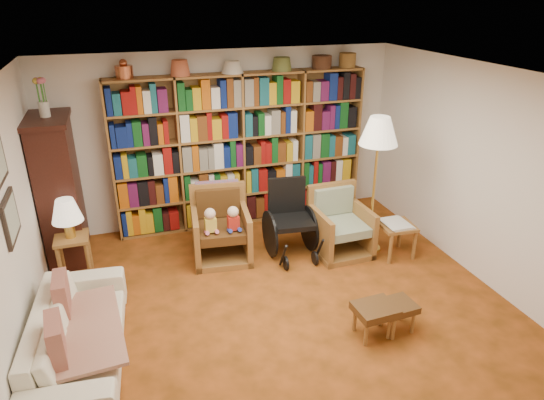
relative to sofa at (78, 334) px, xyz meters
name	(u,v)px	position (x,y,z in m)	size (l,w,h in m)	color
floor	(281,309)	(2.05, 0.14, -0.29)	(5.00, 5.00, 0.00)	#AB4E1A
ceiling	(283,79)	(2.05, 0.14, 2.21)	(5.00, 5.00, 0.00)	white
wall_back	(225,139)	(2.05, 2.64, 0.96)	(5.00, 5.00, 0.00)	white
wall_front	(430,384)	(2.05, -2.36, 0.96)	(5.00, 5.00, 0.00)	white
wall_left	(5,243)	(-0.45, 0.14, 0.96)	(5.00, 5.00, 0.00)	white
wall_right	(488,178)	(4.55, 0.14, 0.96)	(5.00, 5.00, 0.00)	white
bookshelf	(242,146)	(2.25, 2.47, 0.88)	(3.60, 0.30, 2.42)	olive
curio_cabinet	(59,188)	(-0.20, 2.14, 0.67)	(0.50, 0.95, 2.40)	black
framed_pictures	(4,190)	(-0.43, 0.44, 1.34)	(0.03, 0.52, 0.97)	black
sofa	(78,334)	(0.00, 0.00, 0.00)	(0.77, 1.96, 0.57)	#F1E9CC
sofa_throw	(84,332)	(0.05, 0.00, 0.01)	(0.68, 1.26, 0.04)	beige
cushion_left	(63,301)	(-0.13, 0.35, 0.16)	(0.13, 0.40, 0.40)	maroon
cushion_right	(57,347)	(-0.13, -0.35, 0.16)	(0.13, 0.40, 0.40)	maroon
side_table_lamp	(73,247)	(-0.10, 1.55, 0.12)	(0.39, 0.39, 0.55)	olive
table_lamp	(66,212)	(-0.10, 1.55, 0.59)	(0.35, 0.35, 0.48)	gold
armchair_leather	(220,228)	(1.69, 1.56, 0.09)	(0.82, 0.86, 0.93)	olive
armchair_sage	(338,226)	(3.22, 1.20, 0.05)	(0.72, 0.75, 0.87)	olive
wheelchair	(290,221)	(2.58, 1.32, 0.18)	(0.58, 0.81, 1.01)	black
floor_lamp	(379,137)	(3.63, 1.06, 1.29)	(0.48, 0.48, 1.82)	gold
side_table_papers	(397,229)	(3.87, 0.81, 0.09)	(0.46, 0.46, 0.48)	olive
footstool_a	(375,311)	(2.81, -0.54, 0.00)	(0.43, 0.37, 0.35)	#4D2E14
footstool_b	(396,308)	(3.06, -0.53, -0.03)	(0.39, 0.34, 0.31)	#4D2E14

